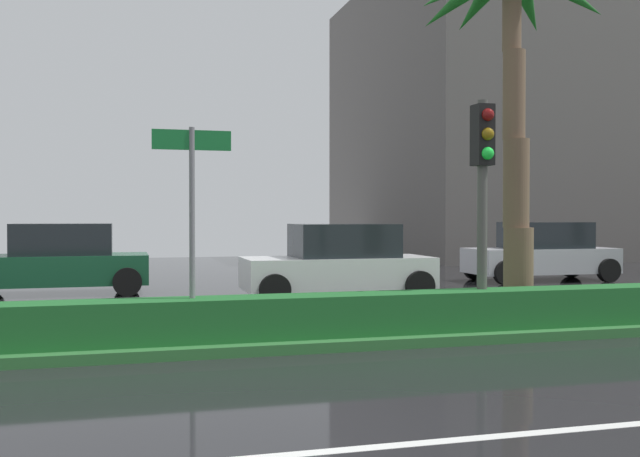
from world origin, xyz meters
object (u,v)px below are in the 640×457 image
car_in_traffic_fourth (542,253)px  palm_tree_centre_left (512,11)px  street_name_sign (192,204)px  traffic_signal_median_right (483,171)px  car_in_traffic_third (339,263)px  car_in_traffic_second (59,260)px

car_in_traffic_fourth → palm_tree_centre_left: bearing=54.3°
street_name_sign → car_in_traffic_fourth: 13.83m
palm_tree_centre_left → car_in_traffic_fourth: size_ratio=1.57×
traffic_signal_median_right → car_in_traffic_third: size_ratio=0.83×
street_name_sign → car_in_traffic_second: 8.77m
palm_tree_centre_left → car_in_traffic_third: bearing=112.0°
street_name_sign → car_in_traffic_second: size_ratio=0.70×
car_in_traffic_second → car_in_traffic_fourth: bearing=-179.6°
street_name_sign → car_in_traffic_third: size_ratio=0.70×
car_in_traffic_second → street_name_sign: bearing=106.4°
traffic_signal_median_right → car_in_traffic_third: (-0.69, 5.55, -1.79)m
palm_tree_centre_left → street_name_sign: palm_tree_centre_left is taller
palm_tree_centre_left → car_in_traffic_fourth: bearing=54.3°
traffic_signal_median_right → car_in_traffic_second: 10.97m
palm_tree_centre_left → car_in_traffic_fourth: 10.13m
traffic_signal_median_right → car_in_traffic_third: 5.87m
traffic_signal_median_right → street_name_sign: size_ratio=1.19×
traffic_signal_median_right → street_name_sign: (-4.54, -0.06, -0.54)m
street_name_sign → car_in_traffic_third: 6.91m
traffic_signal_median_right → car_in_traffic_fourth: bearing=52.7°
car_in_traffic_third → car_in_traffic_fourth: same height
traffic_signal_median_right → car_in_traffic_fourth: size_ratio=0.83×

